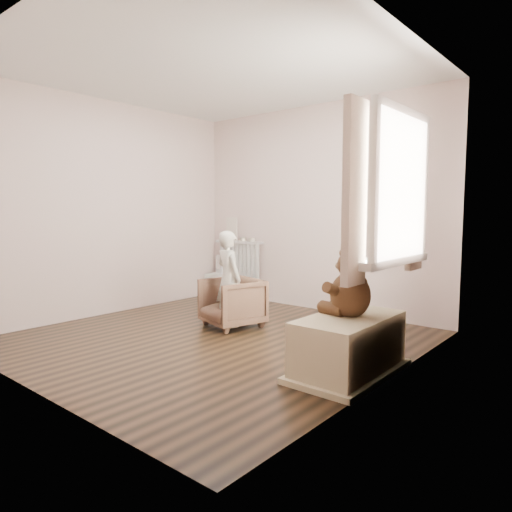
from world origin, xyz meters
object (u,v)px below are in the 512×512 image
Objects in this scene: radiator at (239,272)px; plush_cat at (389,244)px; teddy_bear at (350,288)px; child at (229,279)px; toy_bench at (349,349)px; armchair at (232,302)px; toy_vanity at (220,278)px.

plush_cat reaches higher than radiator.
teddy_bear is (2.70, -1.72, 0.28)m from radiator.
child is 1.07× the size of toy_bench.
child reaches higher than armchair.
teddy_bear reaches higher than armchair.
toy_vanity is 1.18× the size of teddy_bear.
toy_bench is (1.70, -0.50, -0.07)m from armchair.
armchair is at bearing -50.78° from radiator.
armchair is 2.56× the size of plush_cat.
toy_vanity is at bearing 150.78° from toy_bench.
toy_vanity is at bearing 154.63° from armchair.
radiator is at bearing 146.31° from plush_cat.
toy_vanity is at bearing -175.16° from radiator.
child reaches higher than toy_vanity.
toy_vanity is 2.64× the size of plush_cat.
teddy_bear is at bearing -32.44° from radiator.
toy_bench is 0.90m from plush_cat.
plush_cat is (1.84, -0.12, 0.73)m from armchair.
toy_bench is at bearing -32.75° from radiator.
toy_vanity is at bearing 149.28° from plush_cat.
child is (1.37, -1.27, 0.26)m from toy_vanity.
plush_cat reaches higher than armchair.
armchair is 0.28m from child.
plush_cat is (3.21, -1.34, 0.72)m from toy_vanity.
radiator is 3.23m from toy_bench.
radiator reaches higher than toy_bench.
plush_cat reaches higher than teddy_bear.
radiator is 3.65× the size of plush_cat.
radiator is at bearing -35.68° from child.
toy_bench is (1.70, -0.45, -0.34)m from child.
toy_bench is 0.47m from teddy_bear.
plush_cat is (1.84, -0.07, 0.46)m from child.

